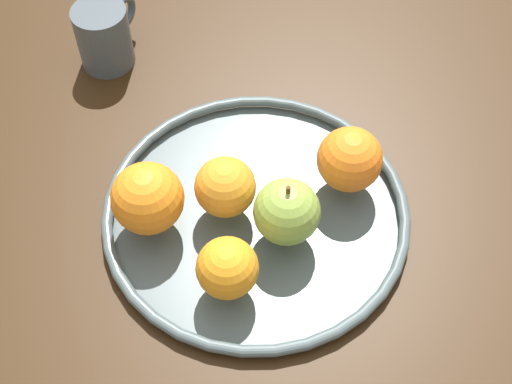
{
  "coord_description": "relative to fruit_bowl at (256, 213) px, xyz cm",
  "views": [
    {
      "loc": [
        -37.33,
        -19.3,
        64.53
      ],
      "look_at": [
        0.0,
        0.0,
        4.8
      ],
      "focal_mm": 49.74,
      "sensor_mm": 36.0,
      "label": 1
    }
  ],
  "objects": [
    {
      "name": "orange_back_left",
      "position": [
        -6.22,
        9.16,
        4.65
      ],
      "size": [
        7.54,
        7.54,
        7.54
      ],
      "primitive_type": "sphere",
      "color": "orange",
      "rests_on": "fruit_bowl"
    },
    {
      "name": "ambient_mug",
      "position": [
        12.89,
        27.72,
        3.17
      ],
      "size": [
        10.21,
        6.72,
        8.14
      ],
      "color": "#465058",
      "rests_on": "ground_plane"
    },
    {
      "name": "apple",
      "position": [
        -1.01,
        -4.01,
        4.33
      ],
      "size": [
        6.88,
        6.88,
        7.68
      ],
      "color": "#89AA42",
      "rests_on": "fruit_bowl"
    },
    {
      "name": "orange_back_right",
      "position": [
        7.98,
        -7.04,
        4.4
      ],
      "size": [
        7.04,
        7.04,
        7.04
      ],
      "primitive_type": "sphere",
      "color": "orange",
      "rests_on": "fruit_bowl"
    },
    {
      "name": "orange_front_right",
      "position": [
        -9.23,
        -1.67,
        3.96
      ],
      "size": [
        6.15,
        6.15,
        6.15
      ],
      "primitive_type": "sphere",
      "color": "orange",
      "rests_on": "fruit_bowl"
    },
    {
      "name": "ground_plane",
      "position": [
        0.0,
        0.0,
        -2.92
      ],
      "size": [
        120.54,
        120.54,
        4.0
      ],
      "primitive_type": "cube",
      "color": "#301E0D"
    },
    {
      "name": "orange_front_left",
      "position": [
        -1.04,
        3.04,
        4.11
      ],
      "size": [
        6.44,
        6.44,
        6.44
      ],
      "primitive_type": "sphere",
      "color": "orange",
      "rests_on": "fruit_bowl"
    },
    {
      "name": "fruit_bowl",
      "position": [
        0.0,
        0.0,
        0.0
      ],
      "size": [
        33.05,
        33.05,
        1.8
      ],
      "color": "#49585A",
      "rests_on": "ground_plane"
    }
  ]
}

